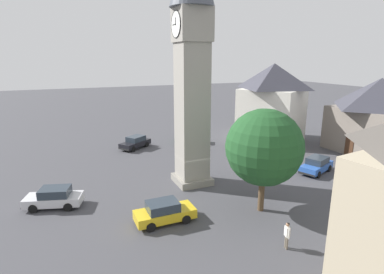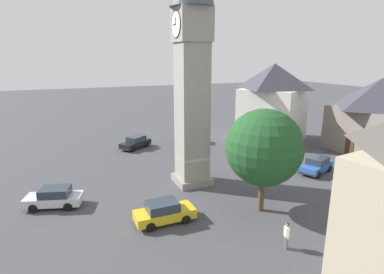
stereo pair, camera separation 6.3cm
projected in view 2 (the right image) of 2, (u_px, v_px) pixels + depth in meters
The scene contains 12 objects.
ground_plane at pixel (192, 182), 28.04m from camera, with size 200.00×200.00×0.00m, color #424247.
clock_tower at pixel (192, 37), 24.92m from camera, with size 3.65×3.65×21.48m.
car_blue_kerb at pixel (317, 165), 30.29m from camera, with size 3.09×4.46×1.53m.
car_silver_kerb at pixel (164, 212), 21.05m from camera, with size 1.84×4.14×1.53m.
car_red_corner at pixel (191, 137), 41.03m from camera, with size 3.61×4.40×1.53m.
car_white_side at pixel (54, 197), 23.24m from camera, with size 2.83×4.44×1.53m.
car_black_far at pixel (136, 142), 38.49m from camera, with size 3.74×4.35×1.53m.
pedestrian at pixel (287, 233), 18.02m from camera, with size 0.54×0.31×1.69m.
tree at pixel (264, 148), 21.70m from camera, with size 5.49×5.49×7.60m.
building_shop_left at pixel (377, 115), 36.01m from camera, with size 9.07×8.29×8.79m.
building_corner_back at pixel (273, 102), 40.94m from camera, with size 10.41×10.42×10.31m.
lamp_post at pixel (243, 135), 30.83m from camera, with size 0.36×0.36×5.18m.
Camera 2 is at (-24.09, 10.16, 10.95)m, focal length 28.85 mm.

